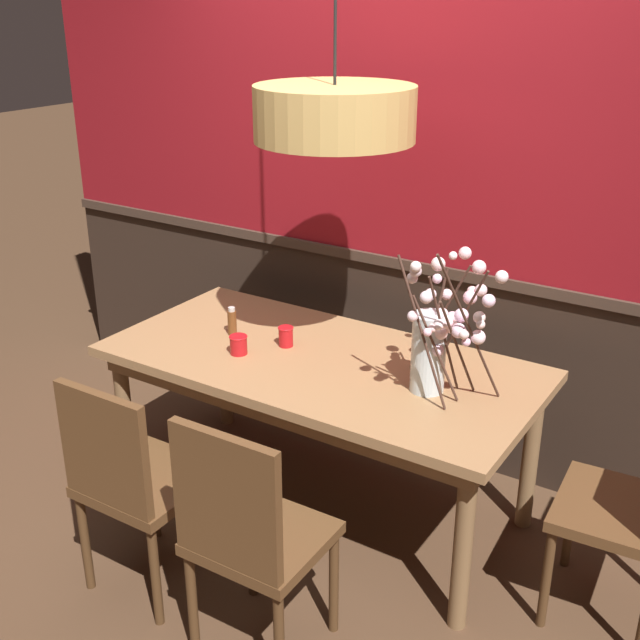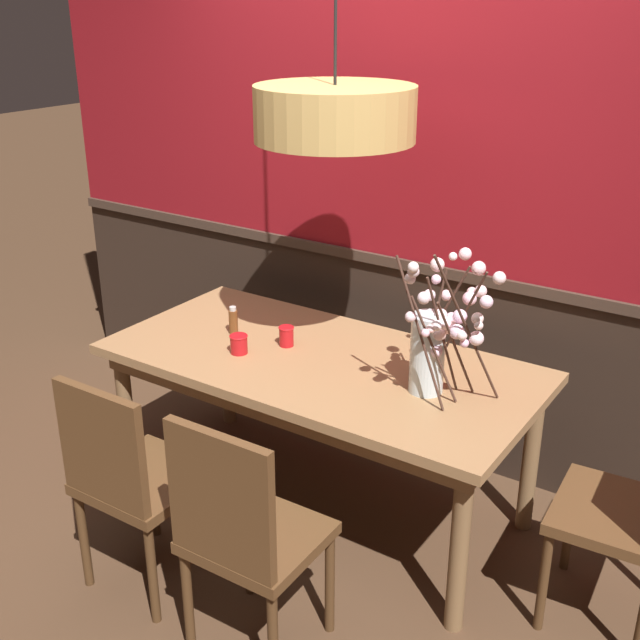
{
  "view_description": "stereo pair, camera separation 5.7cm",
  "coord_description": "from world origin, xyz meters",
  "px_view_note": "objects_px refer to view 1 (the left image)",
  "views": [
    {
      "loc": [
        1.66,
        -2.58,
        2.2
      ],
      "look_at": [
        0.0,
        0.0,
        0.92
      ],
      "focal_mm": 44.71,
      "sensor_mm": 36.0,
      "label": 1
    },
    {
      "loc": [
        1.71,
        -2.55,
        2.2
      ],
      "look_at": [
        0.0,
        0.0,
        0.92
      ],
      "focal_mm": 44.71,
      "sensor_mm": 36.0,
      "label": 2
    }
  ],
  "objects_px": {
    "chair_far_side_right": "(455,345)",
    "chair_near_side_right": "(248,532)",
    "dining_table": "(320,375)",
    "pendant_lamp": "(335,113)",
    "candle_holder_nearer_edge": "(286,336)",
    "chair_near_side_left": "(134,477)",
    "chair_head_east_end": "(639,500)",
    "candle_holder_nearer_center": "(239,345)",
    "condiment_bottle": "(232,322)",
    "vase_with_blossoms": "(437,340)",
    "chair_far_side_left": "(371,323)"
  },
  "relations": [
    {
      "from": "chair_far_side_right",
      "to": "chair_near_side_right",
      "type": "relative_size",
      "value": 0.99
    },
    {
      "from": "dining_table",
      "to": "chair_far_side_right",
      "type": "xyz_separation_m",
      "value": [
        0.24,
        0.9,
        -0.14
      ]
    },
    {
      "from": "pendant_lamp",
      "to": "candle_holder_nearer_edge",
      "type": "bearing_deg",
      "value": -168.69
    },
    {
      "from": "dining_table",
      "to": "chair_far_side_right",
      "type": "height_order",
      "value": "chair_far_side_right"
    },
    {
      "from": "dining_table",
      "to": "chair_near_side_right",
      "type": "xyz_separation_m",
      "value": [
        0.29,
        -0.89,
        -0.13
      ]
    },
    {
      "from": "chair_near_side_left",
      "to": "pendant_lamp",
      "type": "xyz_separation_m",
      "value": [
        0.31,
        0.91,
        1.24
      ]
    },
    {
      "from": "chair_far_side_right",
      "to": "chair_near_side_right",
      "type": "distance_m",
      "value": 1.78
    },
    {
      "from": "chair_head_east_end",
      "to": "candle_holder_nearer_center",
      "type": "relative_size",
      "value": 11.06
    },
    {
      "from": "dining_table",
      "to": "pendant_lamp",
      "type": "xyz_separation_m",
      "value": [
        0.02,
        0.07,
        1.1
      ]
    },
    {
      "from": "chair_far_side_right",
      "to": "condiment_bottle",
      "type": "bearing_deg",
      "value": -128.71
    },
    {
      "from": "vase_with_blossoms",
      "to": "dining_table",
      "type": "bearing_deg",
      "value": 178.44
    },
    {
      "from": "chair_far_side_left",
      "to": "condiment_bottle",
      "type": "relative_size",
      "value": 7.35
    },
    {
      "from": "chair_head_east_end",
      "to": "candle_holder_nearer_center",
      "type": "height_order",
      "value": "chair_head_east_end"
    },
    {
      "from": "chair_far_side_right",
      "to": "chair_near_side_left",
      "type": "height_order",
      "value": "chair_far_side_right"
    },
    {
      "from": "pendant_lamp",
      "to": "chair_far_side_left",
      "type": "bearing_deg",
      "value": 107.73
    },
    {
      "from": "candle_holder_nearer_center",
      "to": "condiment_bottle",
      "type": "distance_m",
      "value": 0.21
    },
    {
      "from": "chair_far_side_left",
      "to": "candle_holder_nearer_center",
      "type": "xyz_separation_m",
      "value": [
        -0.09,
        -1.02,
        0.24
      ]
    },
    {
      "from": "chair_far_side_right",
      "to": "pendant_lamp",
      "type": "distance_m",
      "value": 1.5
    },
    {
      "from": "dining_table",
      "to": "candle_holder_nearer_edge",
      "type": "relative_size",
      "value": 20.6
    },
    {
      "from": "candle_holder_nearer_center",
      "to": "candle_holder_nearer_edge",
      "type": "height_order",
      "value": "candle_holder_nearer_edge"
    },
    {
      "from": "pendant_lamp",
      "to": "vase_with_blossoms",
      "type": "bearing_deg",
      "value": -9.4
    },
    {
      "from": "candle_holder_nearer_center",
      "to": "condiment_bottle",
      "type": "height_order",
      "value": "condiment_bottle"
    },
    {
      "from": "vase_with_blossoms",
      "to": "candle_holder_nearer_edge",
      "type": "distance_m",
      "value": 0.76
    },
    {
      "from": "chair_near_side_right",
      "to": "pendant_lamp",
      "type": "height_order",
      "value": "pendant_lamp"
    },
    {
      "from": "chair_far_side_left",
      "to": "dining_table",
      "type": "bearing_deg",
      "value": -74.91
    },
    {
      "from": "vase_with_blossoms",
      "to": "chair_head_east_end",
      "type": "bearing_deg",
      "value": 2.21
    },
    {
      "from": "candle_holder_nearer_center",
      "to": "pendant_lamp",
      "type": "distance_m",
      "value": 1.05
    },
    {
      "from": "chair_far_side_left",
      "to": "chair_far_side_right",
      "type": "height_order",
      "value": "chair_far_side_left"
    },
    {
      "from": "dining_table",
      "to": "candle_holder_nearer_center",
      "type": "height_order",
      "value": "candle_holder_nearer_center"
    },
    {
      "from": "chair_far_side_left",
      "to": "vase_with_blossoms",
      "type": "bearing_deg",
      "value": -48.87
    },
    {
      "from": "dining_table",
      "to": "vase_with_blossoms",
      "type": "height_order",
      "value": "vase_with_blossoms"
    },
    {
      "from": "chair_near_side_right",
      "to": "condiment_bottle",
      "type": "distance_m",
      "value": 1.2
    },
    {
      "from": "dining_table",
      "to": "chair_far_side_left",
      "type": "distance_m",
      "value": 0.91
    },
    {
      "from": "condiment_bottle",
      "to": "chair_head_east_end",
      "type": "bearing_deg",
      "value": 0.53
    },
    {
      "from": "chair_head_east_end",
      "to": "condiment_bottle",
      "type": "bearing_deg",
      "value": -179.47
    },
    {
      "from": "dining_table",
      "to": "chair_far_side_left",
      "type": "xyz_separation_m",
      "value": [
        -0.24,
        0.87,
        -0.12
      ]
    },
    {
      "from": "vase_with_blossoms",
      "to": "candle_holder_nearer_edge",
      "type": "height_order",
      "value": "vase_with_blossoms"
    },
    {
      "from": "chair_far_side_right",
      "to": "pendant_lamp",
      "type": "height_order",
      "value": "pendant_lamp"
    },
    {
      "from": "dining_table",
      "to": "condiment_bottle",
      "type": "height_order",
      "value": "condiment_bottle"
    },
    {
      "from": "chair_far_side_left",
      "to": "chair_near_side_right",
      "type": "relative_size",
      "value": 1.02
    },
    {
      "from": "chair_far_side_left",
      "to": "candle_holder_nearer_edge",
      "type": "distance_m",
      "value": 0.88
    },
    {
      "from": "chair_head_east_end",
      "to": "chair_near_side_left",
      "type": "xyz_separation_m",
      "value": [
        -1.62,
        -0.86,
        -0.01
      ]
    },
    {
      "from": "chair_head_east_end",
      "to": "chair_far_side_right",
      "type": "relative_size",
      "value": 0.98
    },
    {
      "from": "chair_head_east_end",
      "to": "chair_near_side_right",
      "type": "xyz_separation_m",
      "value": [
        -1.05,
        -0.9,
        0.01
      ]
    },
    {
      "from": "dining_table",
      "to": "chair_far_side_right",
      "type": "relative_size",
      "value": 1.96
    },
    {
      "from": "dining_table",
      "to": "chair_head_east_end",
      "type": "distance_m",
      "value": 1.34
    },
    {
      "from": "dining_table",
      "to": "chair_far_side_left",
      "type": "relative_size",
      "value": 1.91
    },
    {
      "from": "chair_near_side_right",
      "to": "condiment_bottle",
      "type": "relative_size",
      "value": 7.23
    },
    {
      "from": "dining_table",
      "to": "chair_near_side_right",
      "type": "height_order",
      "value": "chair_near_side_right"
    },
    {
      "from": "condiment_bottle",
      "to": "pendant_lamp",
      "type": "distance_m",
      "value": 1.08
    }
  ]
}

